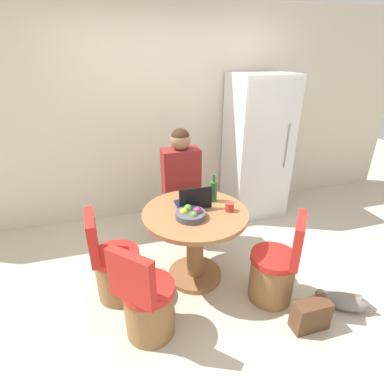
% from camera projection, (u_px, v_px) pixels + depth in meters
% --- Properties ---
extents(ground_plane, '(12.00, 12.00, 0.00)m').
position_uv_depth(ground_plane, '(206.00, 284.00, 2.91)').
color(ground_plane, beige).
extents(wall_back, '(7.00, 0.06, 2.60)m').
position_uv_depth(wall_back, '(166.00, 117.00, 3.78)').
color(wall_back, beige).
rests_on(wall_back, ground_plane).
extents(refrigerator, '(0.72, 0.67, 1.82)m').
position_uv_depth(refrigerator, '(257.00, 147.00, 3.90)').
color(refrigerator, white).
rests_on(refrigerator, ground_plane).
extents(dining_table, '(0.96, 0.96, 0.74)m').
position_uv_depth(dining_table, '(195.00, 235.00, 2.80)').
color(dining_table, olive).
rests_on(dining_table, ground_plane).
extents(chair_near_right_corner, '(0.48, 0.47, 0.86)m').
position_uv_depth(chair_near_right_corner, '(275.00, 272.00, 2.64)').
color(chair_near_right_corner, olive).
rests_on(chair_near_right_corner, ground_plane).
extents(chair_left_side, '(0.41, 0.41, 0.86)m').
position_uv_depth(chair_left_side, '(115.00, 269.00, 2.67)').
color(chair_left_side, olive).
rests_on(chair_left_side, ground_plane).
extents(chair_near_left_corner, '(0.48, 0.48, 0.86)m').
position_uv_depth(chair_near_left_corner, '(148.00, 305.00, 2.29)').
color(chair_near_left_corner, olive).
rests_on(chair_near_left_corner, ground_plane).
extents(person_seated, '(0.40, 0.37, 1.35)m').
position_uv_depth(person_seated, '(180.00, 181.00, 3.32)').
color(person_seated, '#2D2D38').
rests_on(person_seated, ground_plane).
extents(laptop, '(0.31, 0.22, 0.22)m').
position_uv_depth(laptop, '(193.00, 202.00, 2.77)').
color(laptop, '#141947').
rests_on(laptop, dining_table).
extents(fruit_bowl, '(0.26, 0.26, 0.10)m').
position_uv_depth(fruit_bowl, '(191.00, 214.00, 2.58)').
color(fruit_bowl, '#4C4C56').
rests_on(fruit_bowl, dining_table).
extents(coffee_cup, '(0.08, 0.08, 0.08)m').
position_uv_depth(coffee_cup, '(229.00, 207.00, 2.69)').
color(coffee_cup, '#B2332D').
rests_on(coffee_cup, dining_table).
extents(bottle, '(0.07, 0.07, 0.28)m').
position_uv_depth(bottle, '(214.00, 191.00, 2.84)').
color(bottle, '#23602D').
rests_on(bottle, dining_table).
extents(cat, '(0.45, 0.34, 0.16)m').
position_uv_depth(cat, '(344.00, 301.00, 2.61)').
color(cat, gray).
rests_on(cat, ground_plane).
extents(handbag, '(0.30, 0.14, 0.26)m').
position_uv_depth(handbag, '(311.00, 315.00, 2.40)').
color(handbag, brown).
rests_on(handbag, ground_plane).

